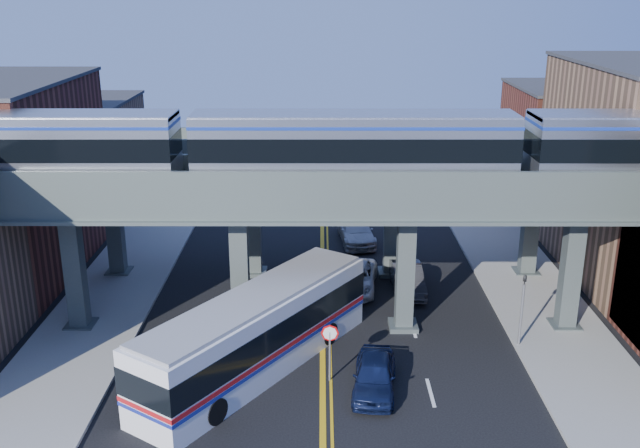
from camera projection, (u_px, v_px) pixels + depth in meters
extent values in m
plane|color=black|center=(323.00, 420.00, 27.78)|extent=(120.00, 120.00, 0.00)
cube|color=gray|center=(103.00, 309.00, 37.27)|extent=(5.00, 70.00, 0.16)
cube|color=gray|center=(542.00, 309.00, 37.22)|extent=(5.00, 70.00, 0.16)
cube|color=brown|center=(4.00, 179.00, 41.27)|extent=(8.00, 14.00, 11.00)
cube|color=#8E6749|center=(79.00, 155.00, 54.08)|extent=(8.00, 10.00, 8.00)
cube|color=brown|center=(566.00, 149.00, 53.86)|extent=(8.00, 10.00, 9.00)
cube|color=#3A4443|center=(75.00, 271.00, 34.45)|extent=(0.85, 0.85, 6.00)
cube|color=#3A4443|center=(240.00, 272.00, 34.44)|extent=(0.85, 0.85, 6.00)
cube|color=#3A4443|center=(405.00, 272.00, 34.42)|extent=(0.85, 0.85, 6.00)
cube|color=#3A4443|center=(571.00, 272.00, 34.41)|extent=(0.85, 0.85, 6.00)
cube|color=#4F5A55|center=(323.00, 198.00, 33.26)|extent=(52.00, 3.60, 1.40)
cube|color=#3A4443|center=(115.00, 226.00, 41.10)|extent=(0.85, 0.85, 6.00)
cube|color=#3A4443|center=(253.00, 226.00, 41.08)|extent=(0.85, 0.85, 6.00)
cube|color=#3A4443|center=(392.00, 226.00, 41.07)|extent=(0.85, 0.85, 6.00)
cube|color=#3A4443|center=(530.00, 226.00, 41.05)|extent=(0.85, 0.85, 6.00)
cube|color=#4F5A55|center=(322.00, 163.00, 39.91)|extent=(52.00, 3.60, 1.40)
cube|color=black|center=(121.00, 181.00, 33.02)|extent=(2.12, 2.12, 0.24)
cube|color=silver|center=(16.00, 146.00, 32.51)|extent=(14.64, 2.79, 3.08)
cube|color=black|center=(15.00, 143.00, 32.46)|extent=(14.66, 2.85, 1.06)
cube|color=black|center=(252.00, 181.00, 33.01)|extent=(2.12, 2.12, 0.24)
cube|color=black|center=(454.00, 181.00, 33.00)|extent=(2.12, 2.12, 0.24)
cube|color=silver|center=(354.00, 146.00, 32.48)|extent=(14.64, 2.79, 3.08)
cube|color=black|center=(354.00, 143.00, 32.43)|extent=(14.66, 2.85, 1.06)
cube|color=black|center=(585.00, 181.00, 32.98)|extent=(2.12, 2.12, 0.24)
cylinder|color=slate|center=(330.00, 356.00, 30.26)|extent=(0.09, 0.09, 2.30)
cylinder|color=red|center=(330.00, 333.00, 29.92)|extent=(0.76, 0.04, 0.76)
cylinder|color=slate|center=(521.00, 316.00, 32.95)|extent=(0.12, 0.12, 3.20)
imported|color=black|center=(525.00, 275.00, 32.31)|extent=(0.15, 0.18, 0.90)
cube|color=white|center=(257.00, 334.00, 31.05)|extent=(9.72, 12.43, 3.39)
cube|color=black|center=(257.00, 325.00, 30.91)|extent=(9.80, 12.50, 1.15)
cube|color=#B21419|center=(257.00, 341.00, 31.15)|extent=(9.79, 12.49, 0.20)
cylinder|color=black|center=(191.00, 400.00, 28.12)|extent=(3.04, 2.56, 1.09)
cylinder|color=black|center=(306.00, 326.00, 34.28)|extent=(3.04, 2.56, 1.09)
imported|color=#0F183A|center=(374.00, 375.00, 29.61)|extent=(2.23, 4.48, 1.47)
imported|color=#343336|center=(407.00, 279.00, 39.40)|extent=(1.68, 4.59, 1.50)
imported|color=silver|center=(355.00, 277.00, 39.71)|extent=(2.89, 5.25, 1.39)
imported|color=#B7B7BC|center=(356.00, 231.00, 47.14)|extent=(2.69, 5.40, 1.51)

